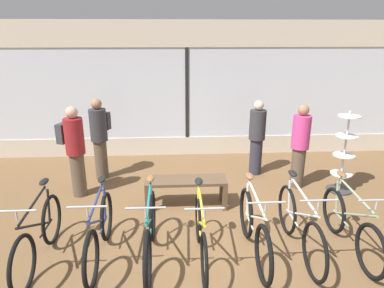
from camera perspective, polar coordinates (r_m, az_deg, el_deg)
name	(u,v)px	position (r m, az deg, el deg)	size (l,w,h in m)	color
ground_plane	(198,238)	(5.31, 1.03, -15.32)	(24.00, 24.00, 0.00)	brown
shop_back_wall	(187,89)	(8.24, -0.85, 9.14)	(12.00, 0.08, 3.20)	beige
bicycle_far_left	(39,237)	(5.02, -24.17, -13.91)	(0.46, 1.73, 1.04)	black
bicycle_left	(100,233)	(4.85, -15.15, -14.12)	(0.46, 1.72, 1.04)	black
bicycle_center_left	(150,234)	(4.69, -7.00, -14.59)	(0.46, 1.79, 1.05)	black
bicycle_center	(201,234)	(4.67, 1.47, -14.79)	(0.46, 1.68, 1.03)	black
bicycle_center_right	(254,229)	(4.82, 10.27, -13.79)	(0.46, 1.75, 1.05)	black
bicycle_right	(299,226)	(5.03, 17.44, -12.85)	(0.46, 1.79, 1.05)	black
bicycle_far_right	(350,226)	(5.33, 24.87, -12.25)	(0.46, 1.72, 1.03)	black
accessory_rack	(343,159)	(7.06, 23.91, -2.27)	(0.48, 0.48, 1.58)	#333333
display_bench	(186,184)	(5.97, -1.02, -6.74)	(1.40, 0.44, 0.51)	brown
customer_near_rack	(257,136)	(7.33, 10.77, 1.24)	(0.45, 0.45, 1.60)	#2D2D38
customer_by_window	(100,136)	(7.23, -15.14, 1.28)	(0.43, 0.55, 1.68)	brown
customer_mid_floor	(75,149)	(6.54, -18.96, -0.77)	(0.56, 0.46, 1.70)	brown
customer_near_bench	(300,145)	(6.88, 17.54, -0.15)	(0.42, 0.42, 1.65)	brown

